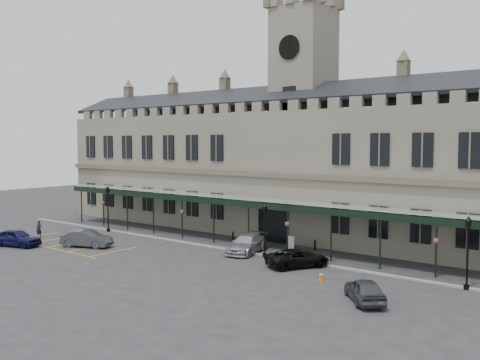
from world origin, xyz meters
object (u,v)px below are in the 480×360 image
Objects in this scene: car_left_a at (17,238)px; car_van at (298,258)px; lamp_post_mid at (265,225)px; traffic_cone at (321,276)px; person_a at (39,229)px; car_right_a at (365,290)px; car_left_b at (87,239)px; lamp_post_left at (108,204)px; clock_tower at (303,102)px; car_taxi at (247,244)px; station_building at (302,170)px; lamp_post_right at (468,246)px; sign_board at (291,244)px.

car_left_a is 0.94× the size of car_van.
lamp_post_mid is 0.91× the size of car_van.
traffic_cone is 27.69m from car_left_a.
car_left_a is 4.42m from person_a.
car_van is 9.10m from car_right_a.
car_left_b is at bearing -156.31° from lamp_post_mid.
lamp_post_left is 31.87m from car_right_a.
car_left_a is (-16.60, -20.77, -12.35)m from clock_tower.
car_taxi is at bearing -5.78° from person_a.
clock_tower is at bearing 17.59° from person_a.
lamp_post_mid is 0.97× the size of car_left_a.
traffic_cone is 0.12× the size of car_taxi.
lamp_post_left is at bearing 172.54° from traffic_cone.
person_a is (-19.07, -17.11, -12.31)m from clock_tower.
station_building is 18.68m from traffic_cone.
clock_tower reaches higher than lamp_post_right.
lamp_post_mid is 2.78m from car_taxi.
lamp_post_left is 23.69m from car_van.
lamp_post_left is 27.24m from traffic_cone.
sign_board is 0.24× the size of car_taxi.
clock_tower is at bearing 81.96° from car_taxi.
sign_board is at bearing 10.01° from lamp_post_left.
station_building is 2.42× the size of clock_tower.
lamp_post_mid is 2.68× the size of person_a.
clock_tower is 5.22× the size of car_van.
station_building reaches higher than traffic_cone.
car_van is (23.60, 8.75, -0.10)m from car_left_a.
traffic_cone is 9.90m from sign_board.
station_building is 6.64m from clock_tower.
lamp_post_mid is 4.55m from car_van.
clock_tower is 24.04m from car_left_b.
station_building is 13.90× the size of lamp_post_mid.
car_taxi is 3.19× the size of person_a.
car_van is (23.56, -1.16, -2.14)m from lamp_post_left.
lamp_post_left is 10.12m from car_left_a.
station_building is 14.76× the size of car_right_a.
lamp_post_mid reaches higher than car_left_a.
car_left_a reaches higher than traffic_cone.
car_left_a is at bearing -166.66° from traffic_cone.
station_building is 11.82m from car_taxi.
traffic_cone is 0.52× the size of sign_board.
person_a is at bearing -170.21° from lamp_post_right.
car_taxi is (17.60, 10.38, -0.02)m from car_left_a.
car_right_a is at bearing -24.06° from person_a.
lamp_post_left is 1.05× the size of car_left_b.
sign_board is 0.27× the size of car_left_a.
lamp_post_right is at bearing -100.91° from car_left_b.
car_left_b reaches higher than car_van.
lamp_post_left reaches higher than car_van.
car_van is at bearing -59.60° from station_building.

